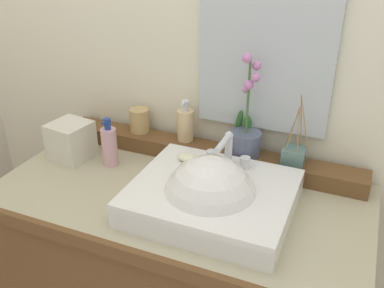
% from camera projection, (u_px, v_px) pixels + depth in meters
% --- Properties ---
extents(wall_back, '(2.84, 0.20, 2.56)m').
position_uv_depth(wall_back, '(225.00, 41.00, 1.50)').
color(wall_back, silver).
rests_on(wall_back, ground).
extents(back_ledge, '(1.10, 0.10, 0.06)m').
position_uv_depth(back_ledge, '(206.00, 153.00, 1.53)').
color(back_ledge, brown).
rests_on(back_ledge, vanity_cabinet).
extents(sink_basin, '(0.46, 0.39, 0.29)m').
position_uv_depth(sink_basin, '(211.00, 200.00, 1.25)').
color(sink_basin, white).
rests_on(sink_basin, vanity_cabinet).
extents(soap_bar, '(0.07, 0.04, 0.02)m').
position_uv_depth(soap_bar, '(187.00, 157.00, 1.37)').
color(soap_bar, beige).
rests_on(soap_bar, sink_basin).
extents(potted_plant, '(0.11, 0.11, 0.35)m').
position_uv_depth(potted_plant, '(246.00, 134.00, 1.43)').
color(potted_plant, slate).
rests_on(potted_plant, back_ledge).
extents(soap_dispenser, '(0.06, 0.06, 0.15)m').
position_uv_depth(soap_dispenser, '(185.00, 124.00, 1.53)').
color(soap_dispenser, '#DFC28A').
rests_on(soap_dispenser, back_ledge).
extents(tumbler_cup, '(0.07, 0.07, 0.09)m').
position_uv_depth(tumbler_cup, '(140.00, 120.00, 1.60)').
color(tumbler_cup, tan).
rests_on(tumbler_cup, back_ledge).
extents(reed_diffuser, '(0.08, 0.07, 0.24)m').
position_uv_depth(reed_diffuser, '(294.00, 155.00, 1.39)').
color(reed_diffuser, slate).
rests_on(reed_diffuser, back_ledge).
extents(lotion_bottle, '(0.05, 0.06, 0.17)m').
position_uv_depth(lotion_bottle, '(109.00, 146.00, 1.48)').
color(lotion_bottle, '#CF9CA8').
rests_on(lotion_bottle, vanity_cabinet).
extents(tissue_box, '(0.15, 0.15, 0.13)m').
position_uv_depth(tissue_box, '(71.00, 140.00, 1.53)').
color(tissue_box, beige).
rests_on(tissue_box, vanity_cabinet).
extents(mirror, '(0.43, 0.02, 0.52)m').
position_uv_depth(mirror, '(265.00, 51.00, 1.34)').
color(mirror, silver).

